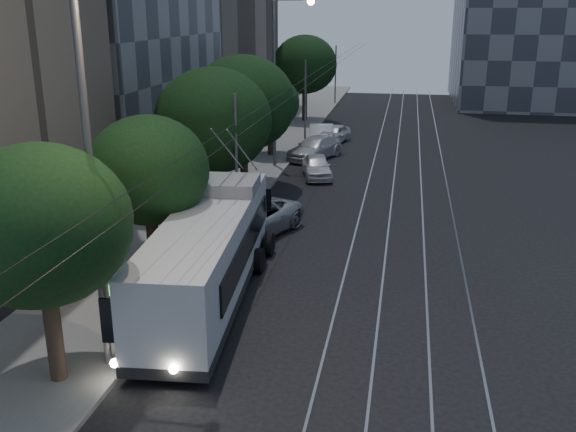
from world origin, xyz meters
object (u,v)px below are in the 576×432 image
(streetlamp_far, at_px, (281,66))
(car_white_d, at_px, (334,134))
(pickup_silver, at_px, (248,220))
(streetlamp_near, at_px, (102,132))
(trolleybus, at_px, (210,252))
(car_white_c, at_px, (321,136))
(car_white_b, at_px, (315,148))
(car_white_a, at_px, (317,166))

(streetlamp_far, bearing_deg, car_white_d, 74.50)
(pickup_silver, distance_m, streetlamp_near, 12.63)
(trolleybus, bearing_deg, streetlamp_near, -106.21)
(pickup_silver, bearing_deg, trolleybus, -68.22)
(car_white_c, height_order, streetlamp_far, streetlamp_far)
(car_white_b, xyz_separation_m, streetlamp_far, (-1.70, -3.00, 5.58))
(trolleybus, relative_size, car_white_b, 2.40)
(car_white_d, bearing_deg, pickup_silver, -78.32)
(car_white_c, relative_size, streetlamp_far, 0.46)
(trolleybus, height_order, streetlamp_near, streetlamp_near)
(car_white_a, xyz_separation_m, streetlamp_near, (-2.28, -22.16, 5.99))
(car_white_b, bearing_deg, pickup_silver, -69.43)
(streetlamp_near, bearing_deg, pickup_silver, 85.72)
(streetlamp_near, bearing_deg, car_white_d, 86.33)
(trolleybus, height_order, car_white_a, trolleybus)
(car_white_a, height_order, streetlamp_near, streetlamp_near)
(car_white_a, xyz_separation_m, car_white_c, (-0.93, 8.79, 0.12))
(car_white_a, relative_size, car_white_d, 1.01)
(trolleybus, distance_m, car_white_a, 17.21)
(car_white_c, relative_size, car_white_d, 1.22)
(pickup_silver, xyz_separation_m, car_white_c, (0.52, 19.79, -0.01))
(pickup_silver, distance_m, streetlamp_far, 14.16)
(streetlamp_near, bearing_deg, car_white_a, 84.11)
(car_white_a, bearing_deg, car_white_d, 77.27)
(pickup_silver, xyz_separation_m, car_white_b, (0.60, 16.00, -0.08))
(trolleybus, relative_size, pickup_silver, 2.07)
(car_white_d, height_order, streetlamp_near, streetlamp_near)
(trolleybus, bearing_deg, car_white_d, 82.99)
(car_white_b, distance_m, streetlamp_near, 27.84)
(trolleybus, xyz_separation_m, streetlamp_far, (-1.28, 19.14, 4.67))
(trolleybus, height_order, car_white_d, trolleybus)
(car_white_a, distance_m, car_white_d, 10.50)
(car_white_b, xyz_separation_m, car_white_c, (-0.09, 3.79, 0.07))
(car_white_c, bearing_deg, trolleybus, -96.94)
(car_white_b, relative_size, car_white_d, 1.26)
(trolleybus, xyz_separation_m, car_white_a, (1.27, 17.14, -0.96))
(trolleybus, distance_m, car_white_b, 22.16)
(trolleybus, distance_m, car_white_c, 25.94)
(car_white_b, distance_m, car_white_c, 3.79)
(pickup_silver, relative_size, car_white_a, 1.46)
(trolleybus, xyz_separation_m, streetlamp_near, (-1.02, -5.02, 5.03))
(car_white_b, bearing_deg, streetlamp_far, -96.89)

